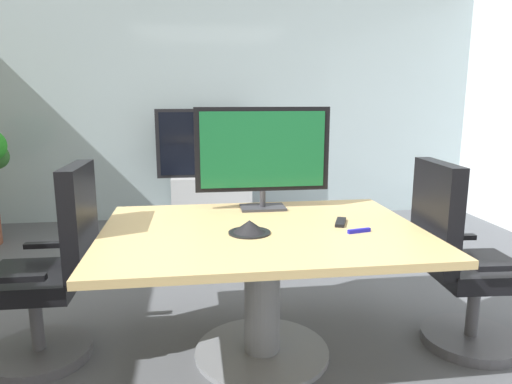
# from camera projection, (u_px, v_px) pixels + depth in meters

# --- Properties ---
(ground_plane) EXTENTS (7.31, 7.31, 0.00)m
(ground_plane) POSITION_uv_depth(u_px,v_px,m) (254.00, 350.00, 2.68)
(ground_plane) COLOR #515459
(wall_back_glass_partition) EXTENTS (6.28, 0.10, 2.65)m
(wall_back_glass_partition) POSITION_uv_depth(u_px,v_px,m) (219.00, 107.00, 5.48)
(wall_back_glass_partition) COLOR #9EB2B7
(wall_back_glass_partition) RESTS_ON ground
(conference_table) EXTENTS (1.71, 1.25, 0.74)m
(conference_table) POSITION_uv_depth(u_px,v_px,m) (262.00, 262.00, 2.54)
(conference_table) COLOR tan
(conference_table) RESTS_ON ground
(office_chair_left) EXTENTS (0.60, 0.57, 1.09)m
(office_chair_left) POSITION_uv_depth(u_px,v_px,m) (51.00, 281.00, 2.52)
(office_chair_left) COLOR #4C4C51
(office_chair_left) RESTS_ON ground
(office_chair_right) EXTENTS (0.61, 0.59, 1.09)m
(office_chair_right) POSITION_uv_depth(u_px,v_px,m) (461.00, 272.00, 2.66)
(office_chair_right) COLOR #4C4C51
(office_chair_right) RESTS_ON ground
(tv_monitor) EXTENTS (0.84, 0.18, 0.64)m
(tv_monitor) POSITION_uv_depth(u_px,v_px,m) (263.00, 152.00, 2.88)
(tv_monitor) COLOR #333338
(tv_monitor) RESTS_ON conference_table
(wall_display_unit) EXTENTS (1.20, 0.36, 1.31)m
(wall_display_unit) POSITION_uv_depth(u_px,v_px,m) (211.00, 186.00, 5.30)
(wall_display_unit) COLOR #B7BABC
(wall_display_unit) RESTS_ON ground
(conference_phone) EXTENTS (0.22, 0.22, 0.07)m
(conference_phone) POSITION_uv_depth(u_px,v_px,m) (249.00, 228.00, 2.40)
(conference_phone) COLOR black
(conference_phone) RESTS_ON conference_table
(remote_control) EXTENTS (0.11, 0.18, 0.02)m
(remote_control) POSITION_uv_depth(u_px,v_px,m) (341.00, 222.00, 2.59)
(remote_control) COLOR black
(remote_control) RESTS_ON conference_table
(whiteboard_marker) EXTENTS (0.13, 0.05, 0.02)m
(whiteboard_marker) POSITION_uv_depth(u_px,v_px,m) (359.00, 231.00, 2.42)
(whiteboard_marker) COLOR #1919A5
(whiteboard_marker) RESTS_ON conference_table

